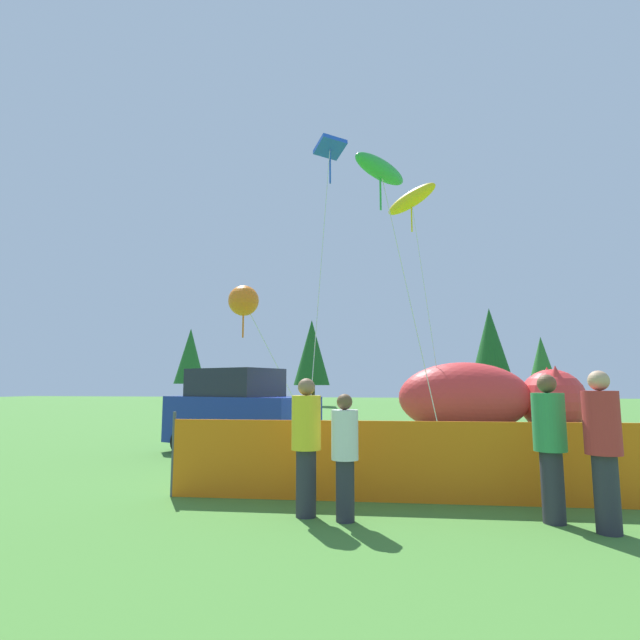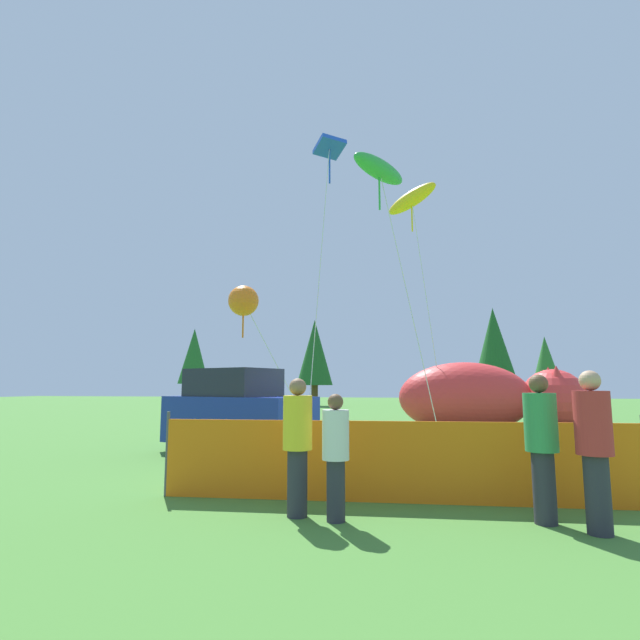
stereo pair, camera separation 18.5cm
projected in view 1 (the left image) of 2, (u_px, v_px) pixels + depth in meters
ground_plane at (334, 459)px, 11.55m from camera, size 120.00×120.00×0.00m
parked_car at (239, 412)px, 12.71m from camera, size 4.22×2.99×2.12m
folding_chair at (542, 449)px, 9.20m from camera, size 0.51×0.51×0.89m
inflatable_cat at (487, 400)px, 17.83m from camera, size 6.72×3.19×2.53m
safety_fence at (399, 461)px, 7.33m from camera, size 6.98×0.56×1.29m
spectator_in_grey_shirt at (306, 440)px, 6.61m from camera, size 0.39×0.39×1.79m
spectator_in_yellow_shirt at (345, 451)px, 6.37m from camera, size 0.35×0.35×1.59m
spectator_in_blue_shirt at (603, 443)px, 5.86m from camera, size 0.41×0.41×1.87m
spectator_in_black_shirt at (550, 441)px, 6.29m from camera, size 0.40×0.40×1.84m
kite_yellow_hero at (411, 200)px, 19.39m from camera, size 2.29×1.89×9.49m
kite_blue_box at (330, 153)px, 17.05m from camera, size 1.26×2.28×10.05m
kite_green_fish at (380, 170)px, 15.36m from camera, size 2.57×2.35×8.73m
kite_orange_flower at (244, 301)px, 17.42m from camera, size 2.50×2.69×5.18m
horizon_tree_east at (490, 345)px, 44.73m from camera, size 3.63×3.63×8.66m
horizon_tree_west at (542, 363)px, 39.97m from camera, size 2.36×2.36×5.62m
horizon_tree_mid at (312, 353)px, 42.10m from camera, size 3.04×3.04×7.25m
horizon_tree_northeast at (190, 356)px, 54.39m from camera, size 3.32×3.32×7.93m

